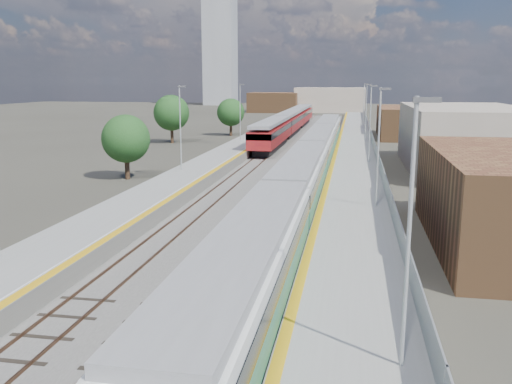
# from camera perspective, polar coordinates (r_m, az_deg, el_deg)

# --- Properties ---
(ground) EXTENTS (320.00, 320.00, 0.00)m
(ground) POSITION_cam_1_polar(r_m,az_deg,el_deg) (63.32, 5.55, 3.48)
(ground) COLOR #47443A
(ground) RESTS_ON ground
(ballast_bed) EXTENTS (10.50, 155.00, 0.06)m
(ballast_bed) POSITION_cam_1_polar(r_m,az_deg,el_deg) (65.99, 3.78, 3.87)
(ballast_bed) COLOR #565451
(ballast_bed) RESTS_ON ground
(tracks) EXTENTS (8.96, 160.00, 0.17)m
(tracks) POSITION_cam_1_polar(r_m,az_deg,el_deg) (67.57, 4.45, 4.11)
(tracks) COLOR #4C3323
(tracks) RESTS_ON ground
(platform_right) EXTENTS (4.70, 155.00, 8.52)m
(platform_right) POSITION_cam_1_polar(r_m,az_deg,el_deg) (65.51, 10.36, 4.09)
(platform_right) COLOR slate
(platform_right) RESTS_ON ground
(platform_left) EXTENTS (4.30, 155.00, 8.52)m
(platform_left) POSITION_cam_1_polar(r_m,az_deg,el_deg) (67.01, -2.02, 4.42)
(platform_left) COLOR slate
(platform_left) RESTS_ON ground
(buildings) EXTENTS (72.00, 185.50, 40.00)m
(buildings) POSITION_cam_1_polar(r_m,az_deg,el_deg) (152.86, 1.53, 12.28)
(buildings) COLOR brown
(buildings) RESTS_ON ground
(green_train) EXTENTS (2.83, 78.85, 3.12)m
(green_train) POSITION_cam_1_polar(r_m,az_deg,el_deg) (47.96, 5.88, 3.52)
(green_train) COLOR black
(green_train) RESTS_ON ground
(red_train) EXTENTS (2.97, 60.27, 3.75)m
(red_train) POSITION_cam_1_polar(r_m,az_deg,el_deg) (91.08, 3.56, 7.39)
(red_train) COLOR black
(red_train) RESTS_ON ground
(tree_a) EXTENTS (4.38, 4.38, 5.94)m
(tree_a) POSITION_cam_1_polar(r_m,az_deg,el_deg) (50.82, -13.54, 5.46)
(tree_a) COLOR #382619
(tree_a) RESTS_ON ground
(tree_b) EXTENTS (5.13, 5.13, 6.96)m
(tree_b) POSITION_cam_1_polar(r_m,az_deg,el_deg) (79.77, -8.90, 8.23)
(tree_b) COLOR #382619
(tree_b) RESTS_ON ground
(tree_c) EXTENTS (4.51, 4.51, 6.11)m
(tree_c) POSITION_cam_1_polar(r_m,az_deg,el_deg) (89.74, -2.68, 8.37)
(tree_c) COLOR #382619
(tree_c) RESTS_ON ground
(tree_d) EXTENTS (4.54, 4.54, 6.15)m
(tree_d) POSITION_cam_1_polar(r_m,az_deg,el_deg) (77.56, 22.06, 7.05)
(tree_d) COLOR #382619
(tree_d) RESTS_ON ground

